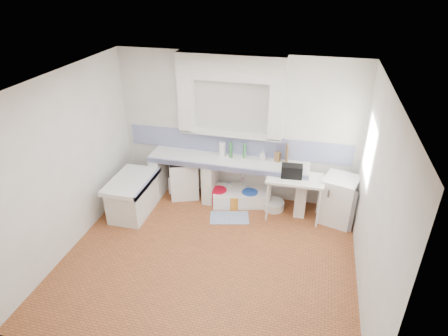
% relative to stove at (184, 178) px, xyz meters
% --- Properties ---
extents(floor, '(4.50, 4.50, 0.00)m').
position_rel_stove_xyz_m(floor, '(0.99, -1.70, -0.38)').
color(floor, '#9A5029').
rests_on(floor, ground).
extents(ceiling, '(4.50, 4.50, 0.00)m').
position_rel_stove_xyz_m(ceiling, '(0.99, -1.70, 2.42)').
color(ceiling, white).
rests_on(ceiling, ground).
extents(wall_back, '(4.50, 0.00, 4.50)m').
position_rel_stove_xyz_m(wall_back, '(0.99, 0.30, 1.02)').
color(wall_back, white).
rests_on(wall_back, ground).
extents(wall_front, '(4.50, 0.00, 4.50)m').
position_rel_stove_xyz_m(wall_front, '(0.99, -3.70, 1.02)').
color(wall_front, white).
rests_on(wall_front, ground).
extents(wall_left, '(0.00, 4.50, 4.50)m').
position_rel_stove_xyz_m(wall_left, '(-1.26, -1.70, 1.02)').
color(wall_left, white).
rests_on(wall_left, ground).
extents(wall_right, '(0.00, 4.50, 4.50)m').
position_rel_stove_xyz_m(wall_right, '(3.24, -1.70, 1.02)').
color(wall_right, white).
rests_on(wall_right, ground).
extents(alcove_mass, '(1.90, 0.25, 0.45)m').
position_rel_stove_xyz_m(alcove_mass, '(0.89, 0.17, 2.19)').
color(alcove_mass, white).
rests_on(alcove_mass, ground).
extents(window_frame, '(0.35, 0.86, 1.06)m').
position_rel_stove_xyz_m(window_frame, '(3.41, -0.50, 1.22)').
color(window_frame, '#321F10').
rests_on(window_frame, ground).
extents(lace_valance, '(0.01, 0.84, 0.24)m').
position_rel_stove_xyz_m(lace_valance, '(3.27, -0.50, 1.60)').
color(lace_valance, white).
rests_on(lace_valance, ground).
extents(counter_slab, '(3.00, 0.60, 0.08)m').
position_rel_stove_xyz_m(counter_slab, '(0.89, -0.00, 0.48)').
color(counter_slab, white).
rests_on(counter_slab, ground).
extents(counter_lip, '(3.00, 0.04, 0.10)m').
position_rel_stove_xyz_m(counter_lip, '(0.89, -0.28, 0.48)').
color(counter_lip, navy).
rests_on(counter_lip, ground).
extents(counter_pier_left, '(0.20, 0.55, 0.82)m').
position_rel_stove_xyz_m(counter_pier_left, '(-0.51, -0.00, 0.03)').
color(counter_pier_left, white).
rests_on(counter_pier_left, ground).
extents(counter_pier_mid, '(0.20, 0.55, 0.82)m').
position_rel_stove_xyz_m(counter_pier_mid, '(0.54, -0.00, 0.03)').
color(counter_pier_mid, white).
rests_on(counter_pier_mid, ground).
extents(counter_pier_right, '(0.20, 0.55, 0.82)m').
position_rel_stove_xyz_m(counter_pier_right, '(2.29, -0.00, 0.03)').
color(counter_pier_right, white).
rests_on(counter_pier_right, ground).
extents(peninsula_top, '(0.70, 1.10, 0.08)m').
position_rel_stove_xyz_m(peninsula_top, '(-0.71, -0.80, 0.28)').
color(peninsula_top, white).
rests_on(peninsula_top, ground).
extents(peninsula_base, '(0.60, 1.00, 0.62)m').
position_rel_stove_xyz_m(peninsula_base, '(-0.71, -0.80, -0.07)').
color(peninsula_base, white).
rests_on(peninsula_base, ground).
extents(peninsula_lip, '(0.04, 1.10, 0.10)m').
position_rel_stove_xyz_m(peninsula_lip, '(-0.38, -0.80, 0.28)').
color(peninsula_lip, navy).
rests_on(peninsula_lip, ground).
extents(backsplash, '(4.27, 0.03, 0.40)m').
position_rel_stove_xyz_m(backsplash, '(0.99, 0.28, 0.72)').
color(backsplash, navy).
rests_on(backsplash, ground).
extents(stove, '(0.69, 0.68, 0.76)m').
position_rel_stove_xyz_m(stove, '(0.00, 0.00, 0.00)').
color(stove, white).
rests_on(stove, ground).
extents(sink, '(1.16, 0.82, 0.25)m').
position_rel_stove_xyz_m(sink, '(1.14, -0.00, -0.25)').
color(sink, white).
rests_on(sink, ground).
extents(side_table, '(0.99, 0.56, 0.04)m').
position_rel_stove_xyz_m(side_table, '(2.16, -0.24, 0.03)').
color(side_table, white).
rests_on(side_table, ground).
extents(fridge, '(0.70, 0.70, 0.87)m').
position_rel_stove_xyz_m(fridge, '(2.94, -0.16, 0.05)').
color(fridge, white).
rests_on(fridge, ground).
extents(bucket_red, '(0.41, 0.41, 0.30)m').
position_rel_stove_xyz_m(bucket_red, '(0.74, -0.13, -0.23)').
color(bucket_red, red).
rests_on(bucket_red, ground).
extents(bucket_orange, '(0.35, 0.35, 0.27)m').
position_rel_stove_xyz_m(bucket_orange, '(1.05, -0.19, -0.25)').
color(bucket_orange, orange).
rests_on(bucket_orange, ground).
extents(bucket_blue, '(0.40, 0.40, 0.29)m').
position_rel_stove_xyz_m(bucket_blue, '(1.33, -0.05, -0.24)').
color(bucket_blue, blue).
rests_on(bucket_blue, ground).
extents(basin_white, '(0.50, 0.50, 0.16)m').
position_rel_stove_xyz_m(basin_white, '(1.80, -0.07, -0.30)').
color(basin_white, white).
rests_on(basin_white, ground).
extents(water_bottle_a, '(0.11, 0.11, 0.30)m').
position_rel_stove_xyz_m(water_bottle_a, '(0.88, 0.15, -0.23)').
color(water_bottle_a, silver).
rests_on(water_bottle_a, ground).
extents(water_bottle_b, '(0.10, 0.10, 0.30)m').
position_rel_stove_xyz_m(water_bottle_b, '(1.26, 0.12, -0.23)').
color(water_bottle_b, silver).
rests_on(water_bottle_b, ground).
extents(black_bag, '(0.38, 0.23, 0.23)m').
position_rel_stove_xyz_m(black_bag, '(2.09, -0.24, 0.56)').
color(black_bag, black).
rests_on(black_bag, side_table).
extents(green_bottle_a, '(0.07, 0.07, 0.30)m').
position_rel_stove_xyz_m(green_bottle_a, '(0.92, 0.11, 0.67)').
color(green_bottle_a, '#2E6D37').
rests_on(green_bottle_a, counter_slab).
extents(green_bottle_b, '(0.08, 0.08, 0.29)m').
position_rel_stove_xyz_m(green_bottle_b, '(1.17, 0.15, 0.66)').
color(green_bottle_b, '#2E6D37').
rests_on(green_bottle_b, counter_slab).
extents(knife_block, '(0.11, 0.10, 0.19)m').
position_rel_stove_xyz_m(knife_block, '(1.79, 0.15, 0.61)').
color(knife_block, brown).
rests_on(knife_block, counter_slab).
extents(cutting_board, '(0.07, 0.24, 0.33)m').
position_rel_stove_xyz_m(cutting_board, '(1.95, 0.15, 0.68)').
color(cutting_board, brown).
rests_on(cutting_board, counter_slab).
extents(paper_towel, '(0.14, 0.14, 0.26)m').
position_rel_stove_xyz_m(paper_towel, '(0.74, 0.15, 0.65)').
color(paper_towel, white).
rests_on(paper_towel, counter_slab).
extents(soap_bottle, '(0.09, 0.09, 0.20)m').
position_rel_stove_xyz_m(soap_bottle, '(1.51, 0.15, 0.62)').
color(soap_bottle, white).
rests_on(soap_bottle, counter_slab).
extents(rug, '(0.78, 0.56, 0.01)m').
position_rel_stove_xyz_m(rug, '(1.06, -0.57, -0.37)').
color(rug, '#375C8D').
rests_on(rug, ground).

